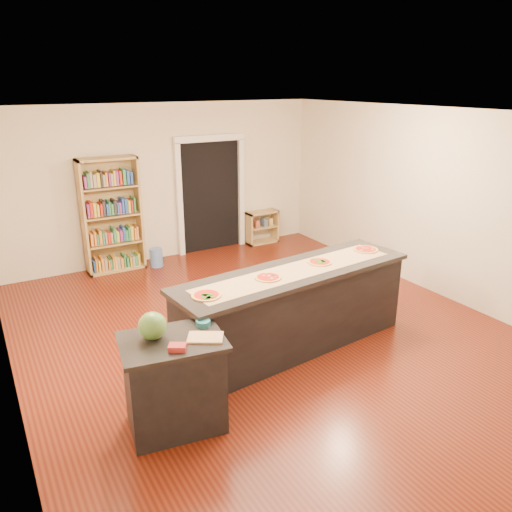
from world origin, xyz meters
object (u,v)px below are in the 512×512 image
kitchen_island (294,309)px  bookshelf (112,215)px  low_shelf (262,227)px  waste_bin (156,257)px  side_counter (175,383)px  watermelon (152,326)px

kitchen_island → bookshelf: bearing=101.3°
low_shelf → waste_bin: bearing=-174.2°
side_counter → bookshelf: bearing=90.7°
kitchen_island → watermelon: watermelon is taller
kitchen_island → watermelon: bearing=-169.2°
kitchen_island → bookshelf: bookshelf is taller
kitchen_island → low_shelf: bearing=58.7°
side_counter → waste_bin: (1.32, 4.29, -0.30)m
waste_bin → watermelon: size_ratio=1.28×
kitchen_island → waste_bin: 3.66m
low_shelf → waste_bin: size_ratio=2.00×
bookshelf → waste_bin: bearing=-17.1°
kitchen_island → side_counter: bearing=-165.1°
kitchen_island → low_shelf: (1.85, 3.84, -0.18)m
watermelon → side_counter: bearing=-36.6°
kitchen_island → bookshelf: size_ratio=1.58×
low_shelf → waste_bin: low_shelf is taller
waste_bin → watermelon: bearing=-109.2°
waste_bin → low_shelf: bearing=5.8°
side_counter → low_shelf: size_ratio=1.42×
low_shelf → watermelon: 5.88m
bookshelf → waste_bin: bookshelf is taller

